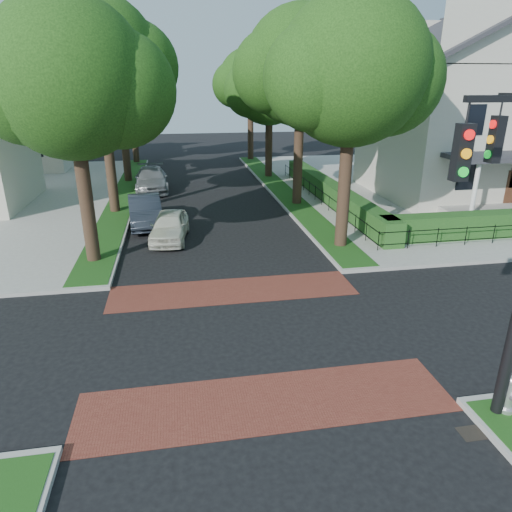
# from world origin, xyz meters

# --- Properties ---
(ground) EXTENTS (120.00, 120.00, 0.00)m
(ground) POSITION_xyz_m (0.00, 0.00, 0.00)
(ground) COLOR black
(ground) RESTS_ON ground
(sidewalk_ne) EXTENTS (30.00, 30.00, 0.15)m
(sidewalk_ne) POSITION_xyz_m (19.50, 19.00, 0.07)
(sidewalk_ne) COLOR gray
(sidewalk_ne) RESTS_ON ground
(crosswalk_far) EXTENTS (9.00, 2.20, 0.01)m
(crosswalk_far) POSITION_xyz_m (0.00, 3.20, 0.01)
(crosswalk_far) COLOR maroon
(crosswalk_far) RESTS_ON ground
(crosswalk_near) EXTENTS (9.00, 2.20, 0.01)m
(crosswalk_near) POSITION_xyz_m (0.00, -3.20, 0.01)
(crosswalk_near) COLOR maroon
(crosswalk_near) RESTS_ON ground
(storm_drain) EXTENTS (0.65, 0.45, 0.01)m
(storm_drain) POSITION_xyz_m (4.30, -5.00, 0.01)
(storm_drain) COLOR black
(storm_drain) RESTS_ON ground
(grass_strip_ne) EXTENTS (1.60, 29.80, 0.02)m
(grass_strip_ne) POSITION_xyz_m (5.40, 19.10, 0.16)
(grass_strip_ne) COLOR #1A4112
(grass_strip_ne) RESTS_ON sidewalk_ne
(grass_strip_nw) EXTENTS (1.60, 29.80, 0.02)m
(grass_strip_nw) POSITION_xyz_m (-5.40, 19.10, 0.16)
(grass_strip_nw) COLOR #1A4112
(grass_strip_nw) RESTS_ON sidewalk_nw
(tree_right_near) EXTENTS (7.75, 6.67, 10.66)m
(tree_right_near) POSITION_xyz_m (5.60, 7.24, 7.63)
(tree_right_near) COLOR black
(tree_right_near) RESTS_ON sidewalk_ne
(tree_right_mid) EXTENTS (8.25, 7.09, 11.22)m
(tree_right_mid) POSITION_xyz_m (5.61, 15.25, 7.99)
(tree_right_mid) COLOR black
(tree_right_mid) RESTS_ON sidewalk_ne
(tree_right_far) EXTENTS (7.25, 6.23, 9.74)m
(tree_right_far) POSITION_xyz_m (5.60, 24.22, 6.91)
(tree_right_far) COLOR black
(tree_right_far) RESTS_ON sidewalk_ne
(tree_right_back) EXTENTS (7.50, 6.45, 10.20)m
(tree_right_back) POSITION_xyz_m (5.60, 33.23, 7.27)
(tree_right_back) COLOR black
(tree_right_back) RESTS_ON sidewalk_ne
(tree_left_near) EXTENTS (7.50, 6.45, 10.20)m
(tree_left_near) POSITION_xyz_m (-5.40, 7.23, 7.27)
(tree_left_near) COLOR black
(tree_left_near) RESTS_ON sidewalk_nw
(tree_left_mid) EXTENTS (8.00, 6.88, 11.48)m
(tree_left_mid) POSITION_xyz_m (-5.39, 15.24, 8.34)
(tree_left_mid) COLOR black
(tree_left_mid) RESTS_ON sidewalk_nw
(tree_left_far) EXTENTS (7.00, 6.02, 9.86)m
(tree_left_far) POSITION_xyz_m (-5.40, 24.22, 7.12)
(tree_left_far) COLOR black
(tree_left_far) RESTS_ON sidewalk_nw
(tree_left_back) EXTENTS (7.75, 6.66, 10.44)m
(tree_left_back) POSITION_xyz_m (-5.40, 33.24, 7.41)
(tree_left_back) COLOR black
(tree_left_back) RESTS_ON sidewalk_nw
(hedge_main_road) EXTENTS (1.00, 18.00, 1.20)m
(hedge_main_road) POSITION_xyz_m (7.70, 15.00, 0.75)
(hedge_main_road) COLOR #194919
(hedge_main_road) RESTS_ON sidewalk_ne
(fence_main_road) EXTENTS (0.06, 18.00, 0.90)m
(fence_main_road) POSITION_xyz_m (6.90, 15.00, 0.60)
(fence_main_road) COLOR black
(fence_main_road) RESTS_ON sidewalk_ne
(house_victorian) EXTENTS (13.00, 13.05, 12.48)m
(house_victorian) POSITION_xyz_m (17.51, 15.92, 6.02)
(house_victorian) COLOR beige
(house_victorian) RESTS_ON sidewalk_ne
(house_left_far) EXTENTS (10.00, 9.00, 10.14)m
(house_left_far) POSITION_xyz_m (-15.49, 31.99, 5.04)
(house_left_far) COLOR beige
(house_left_far) RESTS_ON sidewalk_nw
(parked_car_front) EXTENTS (2.14, 4.28, 1.40)m
(parked_car_front) POSITION_xyz_m (-2.30, 9.57, 0.70)
(parked_car_front) COLOR silver
(parked_car_front) RESTS_ON ground
(parked_car_middle) EXTENTS (2.15, 4.88, 1.56)m
(parked_car_middle) POSITION_xyz_m (-3.60, 12.32, 0.78)
(parked_car_middle) COLOR #1F262F
(parked_car_middle) RESTS_ON ground
(parked_car_rear) EXTENTS (2.48, 5.56, 1.58)m
(parked_car_rear) POSITION_xyz_m (-3.60, 20.92, 0.79)
(parked_car_rear) COLOR gray
(parked_car_rear) RESTS_ON ground
(fire_hydrant) EXTENTS (0.53, 0.55, 1.00)m
(fire_hydrant) POSITION_xyz_m (5.32, -4.61, 0.63)
(fire_hydrant) COLOR silver
(fire_hydrant) RESTS_ON sidewalk_se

